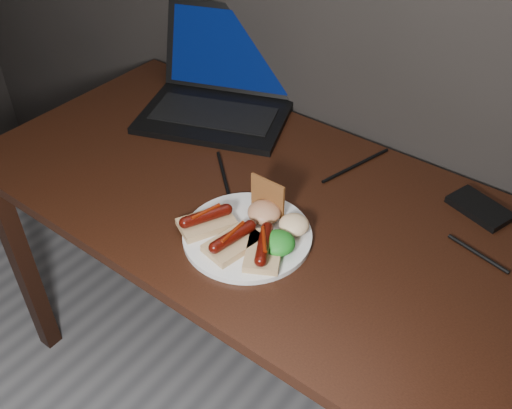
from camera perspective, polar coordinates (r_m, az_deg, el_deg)
The scene contains 12 objects.
desk at distance 1.37m, azimuth 0.52°, elevation -1.99°, with size 1.40×0.70×0.75m.
laptop at distance 1.61m, azimuth -3.59°, elevation 11.16°, with size 0.49×0.47×0.25m.
hard_drive at distance 1.36m, azimuth 21.47°, elevation -0.34°, with size 0.13×0.08×0.02m, color black.
desk_cables at distance 1.39m, azimuth 2.58°, elevation 3.87°, with size 0.99×0.39×0.01m.
plate at distance 1.20m, azimuth -0.87°, elevation -3.08°, with size 0.27×0.27×0.01m, color silver.
bread_sausage_left at distance 1.20m, azimuth -4.98°, elevation -1.56°, with size 0.11×0.13×0.04m.
bread_sausage_center at distance 1.15m, azimuth -2.32°, elevation -3.63°, with size 0.09×0.13×0.04m.
bread_sausage_right at distance 1.14m, azimuth 0.80°, elevation -4.37°, with size 0.12×0.13×0.04m.
crispbread at distance 1.22m, azimuth 1.17°, elevation 0.85°, with size 0.09×0.01×0.09m, color #975729.
salad_greens at distance 1.15m, azimuth 2.22°, elevation -3.85°, with size 0.07×0.07×0.04m, color #125D15.
salsa_mound at distance 1.21m, azimuth 0.83°, elevation -0.76°, with size 0.07×0.07×0.04m, color #AA2B11.
coleslaw_mound at distance 1.19m, azimuth 3.83°, elevation -2.01°, with size 0.06×0.06×0.04m, color beige.
Camera 1 is at (0.61, 0.56, 1.57)m, focal length 40.00 mm.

